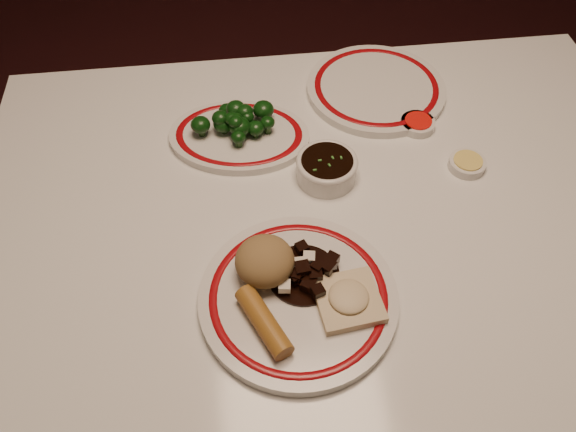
{
  "coord_description": "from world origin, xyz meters",
  "views": [
    {
      "loc": [
        -0.15,
        -0.56,
        1.46
      ],
      "look_at": [
        -0.08,
        -0.03,
        0.8
      ],
      "focal_mm": 35.0,
      "sensor_mm": 36.0,
      "label": 1
    }
  ],
  "objects_px": {
    "broccoli_plate": "(239,136)",
    "broccoli_pile": "(237,119)",
    "soy_bowl": "(327,169)",
    "rice_mound": "(265,261)",
    "stirfry_heap": "(307,273)",
    "fried_wonton": "(348,299)",
    "main_plate": "(298,298)",
    "dining_table": "(333,250)",
    "spring_roll": "(264,322)"
  },
  "relations": [
    {
      "from": "fried_wonton",
      "to": "soy_bowl",
      "type": "relative_size",
      "value": 0.95
    },
    {
      "from": "fried_wonton",
      "to": "broccoli_plate",
      "type": "relative_size",
      "value": 0.34
    },
    {
      "from": "main_plate",
      "to": "spring_roll",
      "type": "xyz_separation_m",
      "value": [
        -0.05,
        -0.04,
        0.02
      ]
    },
    {
      "from": "soy_bowl",
      "to": "fried_wonton",
      "type": "bearing_deg",
      "value": -92.87
    },
    {
      "from": "fried_wonton",
      "to": "spring_roll",
      "type": "bearing_deg",
      "value": -169.21
    },
    {
      "from": "rice_mound",
      "to": "spring_roll",
      "type": "relative_size",
      "value": 0.78
    },
    {
      "from": "main_plate",
      "to": "spring_roll",
      "type": "distance_m",
      "value": 0.07
    },
    {
      "from": "main_plate",
      "to": "stirfry_heap",
      "type": "xyz_separation_m",
      "value": [
        0.02,
        0.03,
        0.02
      ]
    },
    {
      "from": "dining_table",
      "to": "broccoli_plate",
      "type": "relative_size",
      "value": 4.21
    },
    {
      "from": "rice_mound",
      "to": "stirfry_heap",
      "type": "bearing_deg",
      "value": -13.62
    },
    {
      "from": "soy_bowl",
      "to": "rice_mound",
      "type": "bearing_deg",
      "value": -122.52
    },
    {
      "from": "fried_wonton",
      "to": "stirfry_heap",
      "type": "height_order",
      "value": "stirfry_heap"
    },
    {
      "from": "dining_table",
      "to": "soy_bowl",
      "type": "relative_size",
      "value": 11.68
    },
    {
      "from": "broccoli_plate",
      "to": "soy_bowl",
      "type": "distance_m",
      "value": 0.18
    },
    {
      "from": "spring_roll",
      "to": "soy_bowl",
      "type": "xyz_separation_m",
      "value": [
        0.13,
        0.28,
        -0.01
      ]
    },
    {
      "from": "dining_table",
      "to": "main_plate",
      "type": "bearing_deg",
      "value": -119.65
    },
    {
      "from": "broccoli_plate",
      "to": "soy_bowl",
      "type": "xyz_separation_m",
      "value": [
        0.14,
        -0.11,
        0.01
      ]
    },
    {
      "from": "dining_table",
      "to": "stirfry_heap",
      "type": "distance_m",
      "value": 0.18
    },
    {
      "from": "main_plate",
      "to": "stirfry_heap",
      "type": "bearing_deg",
      "value": 61.05
    },
    {
      "from": "stirfry_heap",
      "to": "main_plate",
      "type": "bearing_deg",
      "value": -118.95
    },
    {
      "from": "dining_table",
      "to": "main_plate",
      "type": "xyz_separation_m",
      "value": [
        -0.08,
        -0.15,
        0.1
      ]
    },
    {
      "from": "broccoli_pile",
      "to": "rice_mound",
      "type": "bearing_deg",
      "value": -86.7
    },
    {
      "from": "rice_mound",
      "to": "spring_roll",
      "type": "xyz_separation_m",
      "value": [
        -0.01,
        -0.09,
        -0.02
      ]
    },
    {
      "from": "main_plate",
      "to": "soy_bowl",
      "type": "height_order",
      "value": "soy_bowl"
    },
    {
      "from": "fried_wonton",
      "to": "stirfry_heap",
      "type": "distance_m",
      "value": 0.07
    },
    {
      "from": "rice_mound",
      "to": "fried_wonton",
      "type": "bearing_deg",
      "value": -30.11
    },
    {
      "from": "fried_wonton",
      "to": "soy_bowl",
      "type": "distance_m",
      "value": 0.26
    },
    {
      "from": "broccoli_pile",
      "to": "dining_table",
      "type": "bearing_deg",
      "value": -55.79
    },
    {
      "from": "dining_table",
      "to": "main_plate",
      "type": "height_order",
      "value": "main_plate"
    },
    {
      "from": "spring_roll",
      "to": "stirfry_heap",
      "type": "height_order",
      "value": "same"
    },
    {
      "from": "dining_table",
      "to": "rice_mound",
      "type": "distance_m",
      "value": 0.22
    },
    {
      "from": "dining_table",
      "to": "main_plate",
      "type": "relative_size",
      "value": 3.21
    },
    {
      "from": "dining_table",
      "to": "soy_bowl",
      "type": "distance_m",
      "value": 0.14
    },
    {
      "from": "main_plate",
      "to": "stirfry_heap",
      "type": "relative_size",
      "value": 3.42
    },
    {
      "from": "stirfry_heap",
      "to": "spring_roll",
      "type": "bearing_deg",
      "value": -133.42
    },
    {
      "from": "rice_mound",
      "to": "stirfry_heap",
      "type": "xyz_separation_m",
      "value": [
        0.06,
        -0.01,
        -0.02
      ]
    },
    {
      "from": "main_plate",
      "to": "soy_bowl",
      "type": "distance_m",
      "value": 0.25
    },
    {
      "from": "broccoli_plate",
      "to": "broccoli_pile",
      "type": "height_order",
      "value": "broccoli_pile"
    },
    {
      "from": "broccoli_plate",
      "to": "broccoli_pile",
      "type": "distance_m",
      "value": 0.03
    },
    {
      "from": "main_plate",
      "to": "spring_roll",
      "type": "height_order",
      "value": "spring_roll"
    },
    {
      "from": "dining_table",
      "to": "fried_wonton",
      "type": "bearing_deg",
      "value": -95.41
    },
    {
      "from": "soy_bowl",
      "to": "stirfry_heap",
      "type": "bearing_deg",
      "value": -107.29
    },
    {
      "from": "dining_table",
      "to": "soy_bowl",
      "type": "height_order",
      "value": "soy_bowl"
    },
    {
      "from": "main_plate",
      "to": "fried_wonton",
      "type": "distance_m",
      "value": 0.07
    },
    {
      "from": "main_plate",
      "to": "broccoli_pile",
      "type": "height_order",
      "value": "broccoli_pile"
    },
    {
      "from": "broccoli_pile",
      "to": "soy_bowl",
      "type": "distance_m",
      "value": 0.19
    },
    {
      "from": "dining_table",
      "to": "broccoli_pile",
      "type": "xyz_separation_m",
      "value": [
        -0.15,
        0.21,
        0.13
      ]
    },
    {
      "from": "spring_roll",
      "to": "soy_bowl",
      "type": "bearing_deg",
      "value": 40.23
    },
    {
      "from": "fried_wonton",
      "to": "stirfry_heap",
      "type": "relative_size",
      "value": 0.89
    },
    {
      "from": "rice_mound",
      "to": "soy_bowl",
      "type": "bearing_deg",
      "value": 57.48
    }
  ]
}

